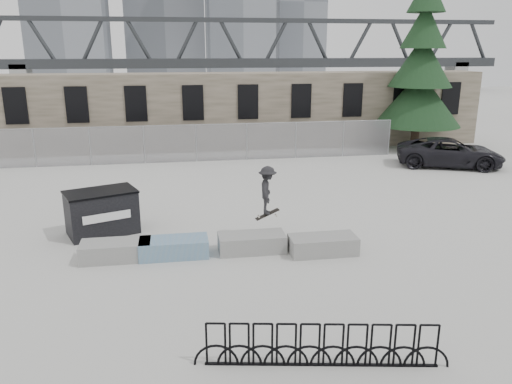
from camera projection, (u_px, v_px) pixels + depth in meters
The scene contains 13 objects.
ground at pixel (218, 249), 15.23m from camera, with size 120.00×120.00×0.00m, color beige.
stone_wall at pixel (192, 111), 30.00m from camera, with size 36.00×2.58×4.50m.
chainlink_fence at pixel (196, 143), 26.79m from camera, with size 22.06×0.06×2.02m.
planter_far_left at pixel (116, 250), 14.45m from camera, with size 2.00×0.90×0.53m.
planter_center_left at pixel (174, 247), 14.67m from camera, with size 2.00×0.90×0.53m.
planter_center_right at pixel (252, 242), 15.03m from camera, with size 2.00×0.90×0.53m.
planter_offset at pixel (323, 244), 14.87m from camera, with size 2.00×0.90×0.53m.
dumpster at pixel (102, 212), 16.37m from camera, with size 2.55×2.06×1.46m.
bike_rack at pixel (322, 346), 9.53m from camera, with size 4.87×0.93×0.90m.
spruce_tree at pixel (421, 72), 29.57m from camera, with size 5.12×5.12×11.50m.
truss_bridge at pixel (254, 62), 67.79m from camera, with size 70.00×3.00×9.80m.
suv at pixel (450, 152), 25.76m from camera, with size 2.43×5.28×1.47m, color black.
skateboarder at pixel (268, 190), 15.61m from camera, with size 0.78×1.08×1.71m.
Camera 1 is at (-1.16, -14.15, 5.91)m, focal length 35.00 mm.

